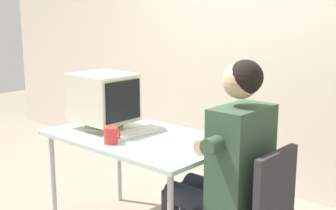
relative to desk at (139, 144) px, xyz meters
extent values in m
cube|color=beige|center=(0.30, 1.40, 0.82)|extent=(8.00, 0.10, 3.00)
cylinder|color=#B7B7BC|center=(-0.56, -0.32, -0.32)|extent=(0.04, 0.04, 0.71)
cylinder|color=#B7B7BC|center=(-0.56, 0.32, -0.32)|extent=(0.04, 0.04, 0.71)
cylinder|color=#B7B7BC|center=(0.56, 0.32, -0.32)|extent=(0.04, 0.04, 0.71)
cube|color=silver|center=(0.00, 0.00, 0.04)|extent=(1.25, 0.76, 0.03)
cylinder|color=beige|center=(-0.33, -0.03, 0.07)|extent=(0.28, 0.28, 0.02)
cylinder|color=beige|center=(-0.33, -0.03, 0.10)|extent=(0.06, 0.06, 0.04)
cube|color=beige|center=(-0.33, -0.03, 0.29)|extent=(0.41, 0.36, 0.34)
cube|color=black|center=(-0.12, -0.03, 0.29)|extent=(0.01, 0.31, 0.28)
cube|color=silver|center=(-0.03, 0.00, 0.07)|extent=(0.17, 0.46, 0.02)
cube|color=beige|center=(-0.03, 0.00, 0.09)|extent=(0.15, 0.41, 0.01)
cube|color=#2D2D33|center=(1.05, -0.04, -0.02)|extent=(0.04, 0.39, 0.39)
cube|color=#334C38|center=(0.83, -0.04, 0.10)|extent=(0.22, 0.38, 0.58)
sphere|color=tan|center=(0.81, -0.04, 0.52)|extent=(0.20, 0.20, 0.20)
sphere|color=black|center=(0.84, -0.04, 0.54)|extent=(0.19, 0.19, 0.19)
cylinder|color=#262838|center=(0.61, -0.13, -0.19)|extent=(0.44, 0.14, 0.14)
cylinder|color=#262838|center=(0.61, 0.05, -0.19)|extent=(0.44, 0.14, 0.14)
cylinder|color=#334C38|center=(0.81, -0.26, 0.22)|extent=(0.09, 0.14, 0.09)
cylinder|color=#334C38|center=(0.81, 0.19, 0.22)|extent=(0.09, 0.14, 0.09)
cylinder|color=tan|center=(0.69, -0.04, 0.17)|extent=(0.09, 0.38, 0.09)
cylinder|color=red|center=(-0.01, -0.25, 0.11)|extent=(0.09, 0.09, 0.11)
torus|color=red|center=(-0.01, -0.20, 0.11)|extent=(0.07, 0.01, 0.07)
camera|label=1|loc=(2.09, -2.06, 0.89)|focal=48.01mm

